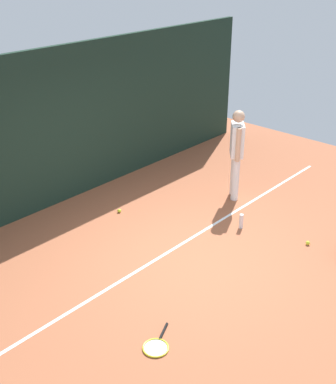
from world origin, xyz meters
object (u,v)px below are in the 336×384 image
(tennis_player, at_px, (237,149))
(tennis_ball_by_fence, at_px, (119,211))
(tennis_ball_near_player, at_px, (308,243))
(water_bottle, at_px, (241,221))
(tennis_racket, at_px, (156,346))

(tennis_player, xyz_separation_m, tennis_ball_by_fence, (-1.91, 1.14, -0.93))
(tennis_ball_near_player, xyz_separation_m, tennis_ball_by_fence, (-1.32, 3.03, 0.00))
(water_bottle, bearing_deg, tennis_racket, -163.71)
(tennis_racket, height_order, tennis_ball_by_fence, tennis_ball_by_fence)
(tennis_player, relative_size, water_bottle, 6.62)
(tennis_ball_near_player, height_order, tennis_ball_by_fence, same)
(tennis_ball_near_player, bearing_deg, tennis_player, 72.62)
(water_bottle, bearing_deg, tennis_ball_by_fence, 118.09)
(tennis_player, xyz_separation_m, water_bottle, (-0.88, -0.78, -0.84))
(tennis_racket, distance_m, tennis_ball_by_fence, 3.43)
(tennis_racket, distance_m, water_bottle, 3.13)
(tennis_racket, xyz_separation_m, tennis_ball_by_fence, (1.97, 2.80, 0.02))
(tennis_player, height_order, tennis_racket, tennis_player)
(tennis_ball_near_player, distance_m, tennis_ball_by_fence, 3.30)
(tennis_ball_near_player, bearing_deg, tennis_ball_by_fence, 113.48)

